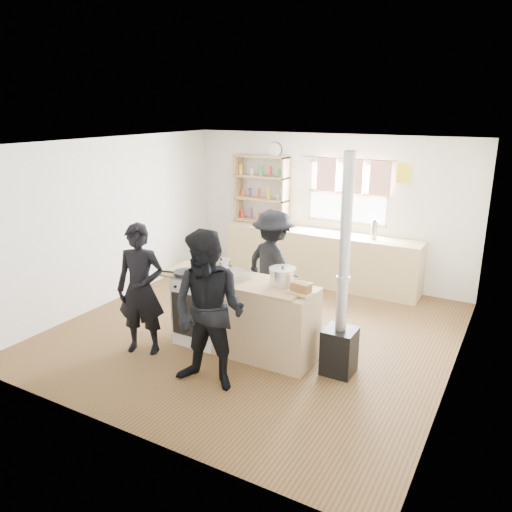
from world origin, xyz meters
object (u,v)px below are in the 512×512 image
skillet_greens (186,273)px  roast_tray (235,274)px  person_near_left (141,290)px  bread_board (301,289)px  person_near_right (209,312)px  flue_heater (341,320)px  cooking_island (244,316)px  stockpot_counter (283,277)px  person_far (273,266)px  stockpot_stove (221,266)px  thermos (374,230)px

skillet_greens → roast_tray: 0.63m
person_near_left → skillet_greens: bearing=29.3°
skillet_greens → bread_board: (1.50, 0.13, 0.02)m
skillet_greens → person_near_right: size_ratio=0.21×
flue_heater → person_near_right: 1.48m
bread_board → person_near_left: person_near_left is taller
cooking_island → person_near_left: person_near_left is taller
cooking_island → stockpot_counter: bearing=8.3°
person_near_right → cooking_island: bearing=91.6°
skillet_greens → stockpot_counter: stockpot_counter is taller
roast_tray → person_near_right: (0.23, -0.90, -0.10)m
cooking_island → skillet_greens: (-0.71, -0.19, 0.49)m
flue_heater → person_far: bearing=144.0°
person_far → skillet_greens: bearing=86.6°
person_near_left → cooking_island: bearing=9.7°
roast_tray → flue_heater: size_ratio=0.15×
skillet_greens → flue_heater: size_ratio=0.15×
cooking_island → stockpot_stove: bearing=165.3°
skillet_greens → stockpot_stove: stockpot_stove is taller
thermos → cooking_island: (-0.77, -2.77, -0.58)m
thermos → person_near_right: size_ratio=0.17×
cooking_island → person_near_left: bearing=-150.2°
thermos → roast_tray: size_ratio=0.77×
cooking_island → flue_heater: size_ratio=0.79×
bread_board → stockpot_counter: bearing=155.1°
skillet_greens → stockpot_stove: size_ratio=1.56×
cooking_island → person_near_right: (0.10, -0.88, 0.40)m
roast_tray → person_far: (-0.01, 1.03, -0.18)m
thermos → roast_tray: thermos is taller
roast_tray → stockpot_stove: size_ratio=1.60×
thermos → stockpot_counter: size_ratio=0.94×
person_near_right → person_far: person_near_right is taller
stockpot_stove → flue_heater: 1.64m
roast_tray → flue_heater: 1.39m
stockpot_counter → person_near_right: 1.04m
roast_tray → bread_board: (0.91, -0.09, 0.01)m
thermos → stockpot_stove: thermos is taller
cooking_island → skillet_greens: bearing=-164.9°
skillet_greens → stockpot_stove: (0.33, 0.29, 0.06)m
cooking_island → flue_heater: 1.24m
thermos → skillet_greens: thermos is taller
skillet_greens → person_far: 1.38m
cooking_island → roast_tray: bearing=170.9°
bread_board → person_near_left: (-1.86, -0.55, -0.17)m
stockpot_counter → bread_board: (0.30, -0.14, -0.05)m
thermos → roast_tray: 2.89m
cooking_island → flue_heater: (1.22, 0.06, 0.18)m
skillet_greens → stockpot_counter: size_ratio=1.19×
thermos → person_near_left: person_near_left is taller
stockpot_stove → roast_tray: bearing=-17.4°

